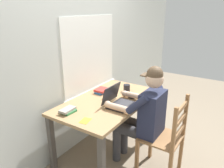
% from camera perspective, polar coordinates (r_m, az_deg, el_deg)
% --- Properties ---
extents(ground_plane, '(8.00, 8.00, 0.00)m').
position_cam_1_polar(ground_plane, '(3.10, -0.78, -16.74)').
color(ground_plane, gray).
extents(back_wall, '(6.00, 0.08, 2.60)m').
position_cam_1_polar(back_wall, '(2.85, -8.99, 8.44)').
color(back_wall, beige).
rests_on(back_wall, ground).
extents(desk, '(1.40, 0.80, 0.74)m').
position_cam_1_polar(desk, '(2.77, -0.84, -5.92)').
color(desk, '#9E7A51').
rests_on(desk, ground).
extents(seated_person, '(0.50, 0.60, 1.25)m').
position_cam_1_polar(seated_person, '(2.53, 8.07, -7.46)').
color(seated_person, '#232842').
rests_on(seated_person, ground).
extents(wooden_chair, '(0.42, 0.42, 0.95)m').
position_cam_1_polar(wooden_chair, '(2.55, 13.68, -13.40)').
color(wooden_chair, olive).
rests_on(wooden_chair, ground).
extents(laptop, '(0.33, 0.29, 0.23)m').
position_cam_1_polar(laptop, '(2.59, 1.39, -4.24)').
color(laptop, '#232328').
rests_on(laptop, desk).
extents(computer_mouse, '(0.06, 0.10, 0.03)m').
position_cam_1_polar(computer_mouse, '(2.77, 5.08, -3.44)').
color(computer_mouse, '#232328').
rests_on(computer_mouse, desk).
extents(coffee_mug_white, '(0.11, 0.07, 0.10)m').
position_cam_1_polar(coffee_mug_white, '(2.77, -0.93, -2.61)').
color(coffee_mug_white, beige).
rests_on(coffee_mug_white, desk).
extents(coffee_mug_dark, '(0.13, 0.09, 0.10)m').
position_cam_1_polar(coffee_mug_dark, '(2.99, 3.83, -1.03)').
color(coffee_mug_dark, black).
rests_on(coffee_mug_dark, desk).
extents(book_stack_main, '(0.19, 0.15, 0.05)m').
position_cam_1_polar(book_stack_main, '(2.95, -2.69, -1.73)').
color(book_stack_main, '#2D5B9E').
rests_on(book_stack_main, desk).
extents(book_stack_side, '(0.19, 0.15, 0.05)m').
position_cam_1_polar(book_stack_side, '(2.46, -11.36, -6.68)').
color(book_stack_side, '#38844C').
rests_on(book_stack_side, desk).
extents(paper_pile_near_laptop, '(0.19, 0.16, 0.01)m').
position_cam_1_polar(paper_pile_near_laptop, '(3.02, -0.37, -1.61)').
color(paper_pile_near_laptop, silver).
rests_on(paper_pile_near_laptop, desk).
extents(landscape_photo_print, '(0.14, 0.11, 0.00)m').
position_cam_1_polar(landscape_photo_print, '(2.28, -6.90, -9.37)').
color(landscape_photo_print, gold).
rests_on(landscape_photo_print, desk).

